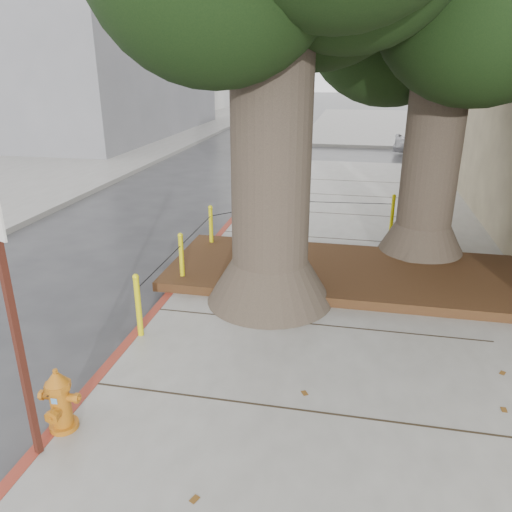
{
  "coord_description": "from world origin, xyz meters",
  "views": [
    {
      "loc": [
        0.96,
        -4.59,
        3.77
      ],
      "look_at": [
        -0.42,
        2.18,
        1.1
      ],
      "focal_mm": 35.0,
      "sensor_mm": 36.0,
      "label": 1
    }
  ],
  "objects": [
    {
      "name": "planter_bed",
      "position": [
        0.9,
        3.9,
        0.23
      ],
      "size": [
        6.4,
        2.6,
        0.16
      ],
      "primitive_type": "cube",
      "color": "black",
      "rests_on": "sidewalk_main"
    },
    {
      "name": "building_far_white",
      "position": [
        -17.0,
        45.0,
        7.5
      ],
      "size": [
        12.0,
        18.0,
        15.0
      ],
      "primitive_type": "cube",
      "color": "silver",
      "rests_on": "ground"
    },
    {
      "name": "bollard_ring",
      "position": [
        -0.87,
        4.38,
        0.66
      ],
      "size": [
        3.79,
        5.39,
        0.95
      ],
      "color": "#D7CD0B",
      "rests_on": "sidewalk_main"
    },
    {
      "name": "car_silver",
      "position": [
        4.21,
        18.5,
        0.59
      ],
      "size": [
        3.62,
        1.76,
        1.19
      ],
      "primitive_type": "imported",
      "rotation": [
        0.0,
        0.0,
        1.47
      ],
      "color": "#B5B5BA",
      "rests_on": "ground"
    },
    {
      "name": "curb_red",
      "position": [
        -2.0,
        2.5,
        0.07
      ],
      "size": [
        0.14,
        26.0,
        0.16
      ],
      "primitive_type": "cube",
      "color": "maroon",
      "rests_on": "ground"
    },
    {
      "name": "fire_hydrant",
      "position": [
        -1.9,
        -0.79,
        0.5
      ],
      "size": [
        0.38,
        0.34,
        0.72
      ],
      "rotation": [
        0.0,
        0.0,
        0.06
      ],
      "color": "#C36A14",
      "rests_on": "sidewalk_main"
    },
    {
      "name": "car_dark",
      "position": [
        -12.99,
        17.47,
        0.68
      ],
      "size": [
        2.16,
        4.81,
        1.37
      ],
      "primitive_type": "imported",
      "rotation": [
        0.0,
        0.0,
        -0.05
      ],
      "color": "black",
      "rests_on": "ground"
    },
    {
      "name": "sidewalk_far",
      "position": [
        6.0,
        30.0,
        0.07
      ],
      "size": [
        16.0,
        20.0,
        0.15
      ],
      "primitive_type": "cube",
      "color": "slate",
      "rests_on": "ground"
    },
    {
      "name": "signpost",
      "position": [
        -1.95,
        -1.16,
        1.62
      ],
      "size": [
        0.25,
        0.11,
        2.6
      ],
      "rotation": [
        0.0,
        0.0,
        -0.37
      ],
      "color": "#471911",
      "rests_on": "sidewalk_main"
    },
    {
      "name": "building_far_grey",
      "position": [
        -15.0,
        22.0,
        6.0
      ],
      "size": [
        12.0,
        16.0,
        12.0
      ],
      "primitive_type": "cube",
      "color": "slate",
      "rests_on": "ground"
    },
    {
      "name": "ground",
      "position": [
        0.0,
        0.0,
        0.0
      ],
      "size": [
        140.0,
        140.0,
        0.0
      ],
      "primitive_type": "plane",
      "color": "#28282B",
      "rests_on": "ground"
    }
  ]
}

